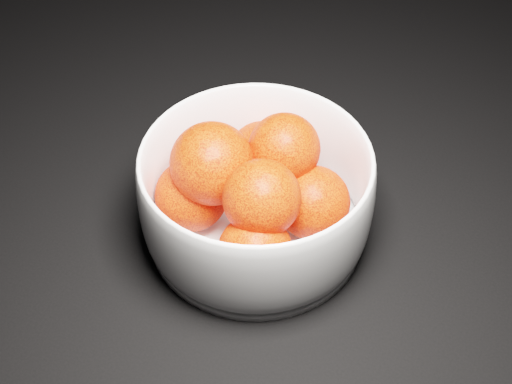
% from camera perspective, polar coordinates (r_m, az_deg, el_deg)
% --- Properties ---
extents(ground, '(3.00, 3.00, 0.00)m').
position_cam_1_polar(ground, '(0.91, -6.78, 13.03)').
color(ground, black).
rests_on(ground, ground).
extents(bowl, '(0.20, 0.20, 0.10)m').
position_cam_1_polar(bowl, '(0.61, -0.00, -0.32)').
color(bowl, white).
rests_on(bowl, ground).
extents(orange_pile, '(0.16, 0.17, 0.10)m').
position_cam_1_polar(orange_pile, '(0.60, -0.30, 0.51)').
color(orange_pile, '#FF2A0B').
rests_on(orange_pile, bowl).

